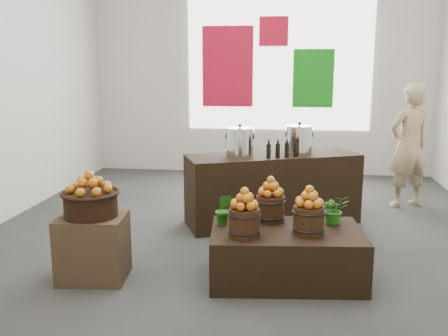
# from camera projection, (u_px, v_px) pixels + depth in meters

# --- Properties ---
(ground) EXTENTS (7.00, 7.00, 0.00)m
(ground) POSITION_uv_depth(u_px,v_px,m) (243.00, 235.00, 5.75)
(ground) COLOR #373735
(ground) RESTS_ON ground
(back_wall) EXTENTS (6.00, 0.04, 4.00)m
(back_wall) POSITION_uv_depth(u_px,v_px,m) (262.00, 61.00, 8.75)
(back_wall) COLOR beige
(back_wall) RESTS_ON ground
(back_opening) EXTENTS (3.20, 0.02, 2.40)m
(back_opening) POSITION_uv_depth(u_px,v_px,m) (279.00, 61.00, 8.69)
(back_opening) COLOR white
(back_opening) RESTS_ON back_wall
(deco_red_left) EXTENTS (0.90, 0.04, 1.40)m
(deco_red_left) POSITION_uv_depth(u_px,v_px,m) (228.00, 67.00, 8.82)
(deco_red_left) COLOR #B40D27
(deco_red_left) RESTS_ON back_wall
(deco_green_right) EXTENTS (0.70, 0.04, 1.00)m
(deco_green_right) POSITION_uv_depth(u_px,v_px,m) (313.00, 78.00, 8.67)
(deco_green_right) COLOR #127913
(deco_green_right) RESTS_ON back_wall
(deco_red_upper) EXTENTS (0.50, 0.04, 0.50)m
(deco_red_upper) POSITION_uv_depth(u_px,v_px,m) (274.00, 31.00, 8.59)
(deco_red_upper) COLOR #B40D27
(deco_red_upper) RESTS_ON back_wall
(crate) EXTENTS (0.64, 0.54, 0.59)m
(crate) POSITION_uv_depth(u_px,v_px,m) (93.00, 247.00, 4.53)
(crate) COLOR brown
(crate) RESTS_ON ground
(wicker_basket) EXTENTS (0.47, 0.47, 0.22)m
(wicker_basket) POSITION_uv_depth(u_px,v_px,m) (91.00, 205.00, 4.44)
(wicker_basket) COLOR black
(wicker_basket) RESTS_ON crate
(apples_in_basket) EXTENTS (0.37, 0.37, 0.20)m
(apples_in_basket) POSITION_uv_depth(u_px,v_px,m) (90.00, 182.00, 4.40)
(apples_in_basket) COLOR #A11705
(apples_in_basket) RESTS_ON wicker_basket
(display_table) EXTENTS (1.43, 0.96, 0.47)m
(display_table) POSITION_uv_depth(u_px,v_px,m) (286.00, 254.00, 4.52)
(display_table) COLOR black
(display_table) RESTS_ON ground
(apple_bucket_front_left) EXTENTS (0.27, 0.27, 0.25)m
(apple_bucket_front_left) POSITION_uv_depth(u_px,v_px,m) (244.00, 223.00, 4.28)
(apple_bucket_front_left) COLOR #351E0E
(apple_bucket_front_left) RESTS_ON display_table
(apples_in_bucket_front_left) EXTENTS (0.20, 0.20, 0.18)m
(apples_in_bucket_front_left) POSITION_uv_depth(u_px,v_px,m) (244.00, 198.00, 4.24)
(apples_in_bucket_front_left) COLOR #A11705
(apples_in_bucket_front_left) RESTS_ON apple_bucket_front_left
(apple_bucket_front_right) EXTENTS (0.27, 0.27, 0.25)m
(apple_bucket_front_right) POSITION_uv_depth(u_px,v_px,m) (308.00, 220.00, 4.35)
(apple_bucket_front_right) COLOR #351E0E
(apple_bucket_front_right) RESTS_ON display_table
(apples_in_bucket_front_right) EXTENTS (0.20, 0.20, 0.18)m
(apples_in_bucket_front_right) POSITION_uv_depth(u_px,v_px,m) (309.00, 196.00, 4.30)
(apples_in_bucket_front_right) COLOR #A11705
(apples_in_bucket_front_right) RESTS_ON apple_bucket_front_right
(apple_bucket_rear) EXTENTS (0.27, 0.27, 0.25)m
(apple_bucket_rear) POSITION_uv_depth(u_px,v_px,m) (270.00, 209.00, 4.70)
(apple_bucket_rear) COLOR #351E0E
(apple_bucket_rear) RESTS_ON display_table
(apples_in_bucket_rear) EXTENTS (0.20, 0.20, 0.18)m
(apples_in_bucket_rear) POSITION_uv_depth(u_px,v_px,m) (271.00, 186.00, 4.66)
(apples_in_bucket_rear) COLOR #A11705
(apples_in_bucket_rear) RESTS_ON apple_bucket_rear
(herb_garnish_right) EXTENTS (0.29, 0.26, 0.28)m
(herb_garnish_right) POSITION_uv_depth(u_px,v_px,m) (334.00, 209.00, 4.62)
(herb_garnish_right) COLOR #1E6615
(herb_garnish_right) RESTS_ON display_table
(herb_garnish_left) EXTENTS (0.18, 0.15, 0.30)m
(herb_garnish_left) POSITION_uv_depth(u_px,v_px,m) (224.00, 209.00, 4.59)
(herb_garnish_left) COLOR #1E6615
(herb_garnish_left) RESTS_ON display_table
(counter) EXTENTS (2.19, 1.43, 0.86)m
(counter) POSITION_uv_depth(u_px,v_px,m) (273.00, 189.00, 6.14)
(counter) COLOR black
(counter) RESTS_ON ground
(stock_pot_left) EXTENTS (0.32, 0.32, 0.32)m
(stock_pot_left) POSITION_uv_depth(u_px,v_px,m) (240.00, 143.00, 5.90)
(stock_pot_left) COLOR silver
(stock_pot_left) RESTS_ON counter
(stock_pot_center) EXTENTS (0.32, 0.32, 0.32)m
(stock_pot_center) POSITION_uv_depth(u_px,v_px,m) (299.00, 140.00, 6.11)
(stock_pot_center) COLOR silver
(stock_pot_center) RESTS_ON counter
(oil_cruets) EXTENTS (0.30, 0.17, 0.24)m
(oil_cruets) POSITION_uv_depth(u_px,v_px,m) (280.00, 148.00, 5.83)
(oil_cruets) COLOR black
(oil_cruets) RESTS_ON counter
(shopper) EXTENTS (0.73, 0.63, 1.69)m
(shopper) POSITION_uv_depth(u_px,v_px,m) (408.00, 146.00, 6.77)
(shopper) COLOR tan
(shopper) RESTS_ON ground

